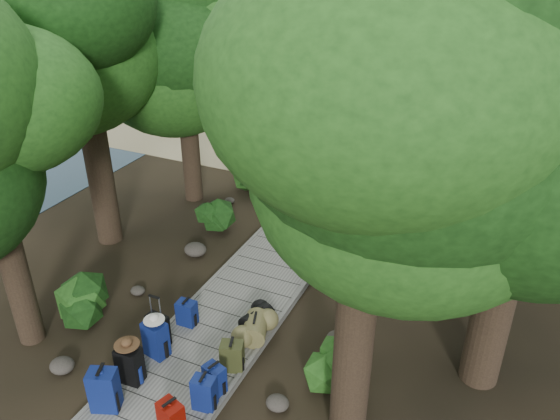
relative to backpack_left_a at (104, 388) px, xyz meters
The scene contains 45 objects.
ground 4.50m from the backpack_left_a, 81.40° to the left, with size 120.00×120.00×0.00m, color #322719.
sand_beach 20.44m from the backpack_left_a, 88.13° to the left, with size 40.00×22.00×0.02m, color tan.
water_bay 42.98m from the backpack_left_a, 136.80° to the left, with size 50.00×60.00×0.02m, color #264050.
boardwalk 5.48m from the backpack_left_a, 82.97° to the left, with size 2.00×12.00×0.12m, color gray.
backpack_left_a is the anchor object (origin of this frame).
backpack_left_b 0.65m from the backpack_left_a, 90.91° to the left, with size 0.41×0.29×0.76m, color black, non-canonical shape.
backpack_left_c 1.36m from the backpack_left_a, 89.56° to the left, with size 0.42×0.30×0.78m, color navy, non-canonical shape.
backpack_left_d 2.33m from the backpack_left_a, 89.27° to the left, with size 0.37×0.26×0.56m, color navy, non-canonical shape.
backpack_right_a 1.27m from the backpack_left_a, ahead, with size 0.38×0.27×0.69m, color #820505, non-canonical shape.
backpack_right_b 1.60m from the backpack_left_a, 24.94° to the left, with size 0.37×0.26×0.67m, color navy, non-canonical shape.
backpack_right_c 1.76m from the backpack_left_a, 35.54° to the left, with size 0.35×0.25×0.61m, color navy, non-canonical shape.
backpack_right_d 2.17m from the backpack_left_a, 48.73° to the left, with size 0.40×0.29×0.61m, color #3B411D, non-canonical shape.
duffel_right_khaki 2.90m from the backpack_left_a, 60.33° to the left, with size 0.45×0.67×0.45m, color olive, non-canonical shape.
duffel_right_black 3.09m from the backpack_left_a, 64.27° to the left, with size 0.41×0.65×0.41m, color black, non-canonical shape.
suitcase_on_boardwalk 1.63m from the backpack_left_a, 94.47° to the left, with size 0.41×0.22×0.63m, color black, non-canonical shape.
lone_suitcase_on_sand 12.71m from the backpack_left_a, 86.02° to the left, with size 0.41×0.23×0.64m, color black, non-canonical shape.
hat_brown 0.79m from the backpack_left_a, 92.26° to the left, with size 0.43×0.43×0.13m, color #51351E, non-canonical shape.
hat_white 1.44m from the backpack_left_a, 89.17° to the left, with size 0.38×0.38×0.13m, color silver, non-canonical shape.
kayak 14.03m from the backpack_left_a, 100.67° to the left, with size 0.63×2.87×0.29m, color #A50E18.
sun_lounger 14.82m from the backpack_left_a, 76.77° to the left, with size 0.66×2.05×0.66m, color silver, non-canonical shape.
tree_right_a 5.32m from the backpack_left_a, 20.89° to the left, with size 4.99×4.99×8.31m, color black, non-canonical shape.
tree_right_b 7.60m from the backpack_left_a, 31.80° to the left, with size 5.26×5.26×9.39m, color black, non-canonical shape.
tree_right_c 8.23m from the backpack_left_a, 51.68° to the left, with size 5.03×5.03×8.70m, color black, non-canonical shape.
tree_right_e 13.43m from the backpack_left_a, 65.49° to the left, with size 5.61×5.61×10.09m, color black, non-canonical shape.
tree_left_b 6.87m from the backpack_left_a, 129.56° to the left, with size 4.82×4.82×8.67m, color black, non-canonical shape.
tree_left_c 8.46m from the backpack_left_a, 112.29° to the left, with size 4.19×4.19×7.29m, color black, non-canonical shape.
tree_back_d 19.22m from the backpack_left_a, 104.87° to the left, with size 4.99×4.99×8.31m, color black, non-canonical shape.
palm_right_a 12.17m from the backpack_left_a, 70.54° to the left, with size 4.56×4.56×7.78m, color #123B10, non-canonical shape.
palm_right_b 16.39m from the backpack_left_a, 70.61° to the left, with size 4.45×4.45×8.60m, color #123B10, non-canonical shape.
palm_right_c 18.02m from the backpack_left_a, 81.26° to the left, with size 4.08×4.08×6.49m, color #123B10, non-canonical shape.
palm_left_a 12.51m from the backpack_left_a, 110.09° to the left, with size 4.16×4.16×6.62m, color #123B10, non-canonical shape.
rock_left_a 1.48m from the backpack_left_a, 163.57° to the left, with size 0.45×0.41×0.25m, color #4C473F, non-canonical shape.
rock_left_b 3.26m from the backpack_left_a, 119.13° to the left, with size 0.32×0.29×0.18m, color #4C473F, non-canonical shape.
rock_left_c 4.86m from the backpack_left_a, 105.37° to the left, with size 0.55×0.49×0.30m, color #4C473F, non-canonical shape.
rock_left_d 7.68m from the backpack_left_a, 104.24° to the left, with size 0.29×0.26×0.16m, color #4C473F, non-canonical shape.
rock_right_a 2.81m from the backpack_left_a, 26.50° to the left, with size 0.39×0.36×0.22m, color #4C473F, non-canonical shape.
rock_right_b 4.27m from the backpack_left_a, 47.02° to the left, with size 0.47×0.43×0.26m, color #4C473F, non-canonical shape.
rock_right_c 6.50m from the backpack_left_a, 68.91° to the left, with size 0.30×0.27×0.16m, color #4C473F, non-canonical shape.
rock_right_d 8.62m from the backpack_left_a, 66.92° to the left, with size 0.54×0.48×0.29m, color #4C473F, non-canonical shape.
shrub_left_a 2.52m from the backpack_left_a, 138.18° to the left, with size 1.05×1.05×0.94m, color #1D4715, non-canonical shape.
shrub_left_b 5.98m from the backpack_left_a, 103.47° to the left, with size 0.98×0.98×0.88m, color #1D4715, non-canonical shape.
shrub_left_c 8.64m from the backpack_left_a, 102.57° to the left, with size 1.11×1.11×1.00m, color #1D4715, non-canonical shape.
shrub_right_a 3.88m from the backpack_left_a, 34.67° to the left, with size 0.89×0.89×0.80m, color #1D4715, non-canonical shape.
shrub_right_b 6.88m from the backpack_left_a, 62.68° to the left, with size 1.25×1.25×1.12m, color #1D4715, non-canonical shape.
shrub_right_c 10.56m from the backpack_left_a, 73.93° to the left, with size 0.86×0.86×0.77m, color #1D4715, non-canonical shape.
Camera 1 is at (4.54, -9.03, 7.12)m, focal length 35.00 mm.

